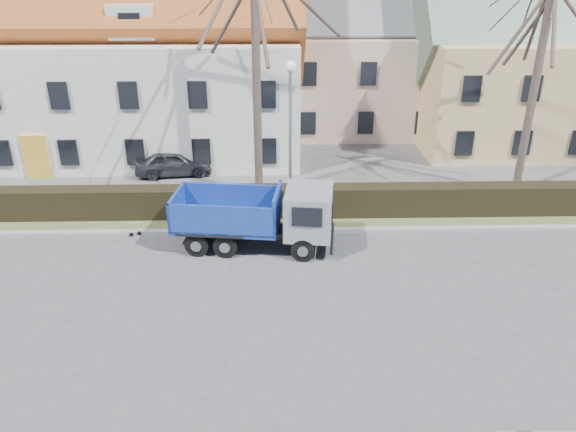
{
  "coord_description": "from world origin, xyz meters",
  "views": [
    {
      "loc": [
        -1.25,
        -15.54,
        10.07
      ],
      "look_at": [
        -0.81,
        2.65,
        1.6
      ],
      "focal_mm": 35.0,
      "sensor_mm": 36.0,
      "label": 1
    }
  ],
  "objects_px": {
    "dump_truck": "(248,216)",
    "cart_frame": "(129,229)",
    "streetlight": "(290,137)",
    "parked_car_a": "(174,162)"
  },
  "relations": [
    {
      "from": "dump_truck",
      "to": "streetlight",
      "type": "xyz_separation_m",
      "value": [
        1.67,
        3.57,
        1.97
      ]
    },
    {
      "from": "cart_frame",
      "to": "streetlight",
      "type": "bearing_deg",
      "value": 22.9
    },
    {
      "from": "dump_truck",
      "to": "cart_frame",
      "type": "bearing_deg",
      "value": 176.64
    },
    {
      "from": "streetlight",
      "to": "parked_car_a",
      "type": "relative_size",
      "value": 1.67
    },
    {
      "from": "streetlight",
      "to": "parked_car_a",
      "type": "height_order",
      "value": "streetlight"
    },
    {
      "from": "cart_frame",
      "to": "parked_car_a",
      "type": "xyz_separation_m",
      "value": [
        0.68,
        6.9,
        0.32
      ]
    },
    {
      "from": "streetlight",
      "to": "parked_car_a",
      "type": "bearing_deg",
      "value": 143.69
    },
    {
      "from": "dump_truck",
      "to": "parked_car_a",
      "type": "distance_m",
      "value": 8.78
    },
    {
      "from": "dump_truck",
      "to": "cart_frame",
      "type": "height_order",
      "value": "dump_truck"
    },
    {
      "from": "dump_truck",
      "to": "parked_car_a",
      "type": "bearing_deg",
      "value": 124.55
    }
  ]
}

